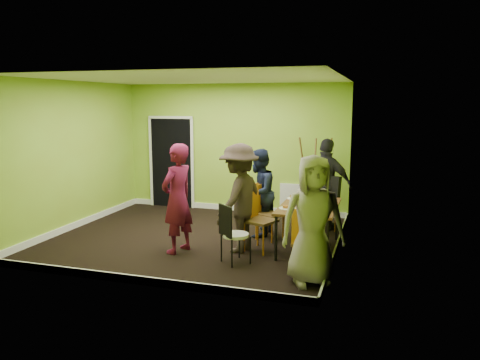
{
  "coord_description": "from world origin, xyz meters",
  "views": [
    {
      "loc": [
        3.13,
        -7.51,
        2.42
      ],
      "look_at": [
        0.82,
        0.0,
        1.09
      ],
      "focal_mm": 35.0,
      "sensor_mm": 36.0,
      "label": 1
    }
  ],
  "objects_px": {
    "person_standing": "(177,199)",
    "person_front_end": "(313,220)",
    "dining_table": "(309,208)",
    "easel": "(315,179)",
    "chair_bentwood": "(232,231)",
    "chair_left_far": "(266,208)",
    "chair_left_near": "(256,214)",
    "person_left_near": "(239,198)",
    "thermos": "(306,199)",
    "person_left_far": "(258,193)",
    "orange_bottle": "(312,200)",
    "person_back_end": "(326,184)",
    "chair_back_end": "(327,192)",
    "chair_front_end": "(307,238)",
    "blue_bottle": "(318,204)"
  },
  "relations": [
    {
      "from": "chair_back_end",
      "to": "person_front_end",
      "type": "distance_m",
      "value": 2.69
    },
    {
      "from": "easel",
      "to": "person_left_near",
      "type": "bearing_deg",
      "value": -109.25
    },
    {
      "from": "orange_bottle",
      "to": "person_left_near",
      "type": "distance_m",
      "value": 1.24
    },
    {
      "from": "easel",
      "to": "person_front_end",
      "type": "bearing_deg",
      "value": -82.44
    },
    {
      "from": "easel",
      "to": "chair_left_near",
      "type": "bearing_deg",
      "value": -104.85
    },
    {
      "from": "dining_table",
      "to": "person_left_near",
      "type": "distance_m",
      "value": 1.15
    },
    {
      "from": "chair_left_far",
      "to": "blue_bottle",
      "type": "distance_m",
      "value": 1.3
    },
    {
      "from": "chair_back_end",
      "to": "blue_bottle",
      "type": "distance_m",
      "value": 1.58
    },
    {
      "from": "chair_bentwood",
      "to": "person_standing",
      "type": "bearing_deg",
      "value": -153.43
    },
    {
      "from": "person_front_end",
      "to": "person_left_far",
      "type": "bearing_deg",
      "value": 100.09
    },
    {
      "from": "orange_bottle",
      "to": "person_left_far",
      "type": "relative_size",
      "value": 0.05
    },
    {
      "from": "chair_back_end",
      "to": "chair_left_near",
      "type": "bearing_deg",
      "value": 73.5
    },
    {
      "from": "thermos",
      "to": "person_left_far",
      "type": "height_order",
      "value": "person_left_far"
    },
    {
      "from": "chair_left_near",
      "to": "person_standing",
      "type": "height_order",
      "value": "person_standing"
    },
    {
      "from": "person_back_end",
      "to": "person_front_end",
      "type": "bearing_deg",
      "value": 111.73
    },
    {
      "from": "person_standing",
      "to": "person_front_end",
      "type": "distance_m",
      "value": 2.37
    },
    {
      "from": "person_back_end",
      "to": "person_front_end",
      "type": "relative_size",
      "value": 1.0
    },
    {
      "from": "chair_back_end",
      "to": "person_back_end",
      "type": "relative_size",
      "value": 0.6
    },
    {
      "from": "chair_front_end",
      "to": "person_standing",
      "type": "bearing_deg",
      "value": 175.83
    },
    {
      "from": "chair_left_near",
      "to": "person_left_near",
      "type": "relative_size",
      "value": 0.61
    },
    {
      "from": "chair_back_end",
      "to": "chair_left_far",
      "type": "bearing_deg",
      "value": 56.76
    },
    {
      "from": "thermos",
      "to": "chair_bentwood",
      "type": "bearing_deg",
      "value": -133.37
    },
    {
      "from": "person_left_far",
      "to": "person_front_end",
      "type": "xyz_separation_m",
      "value": [
        1.27,
        -1.99,
        0.08
      ]
    },
    {
      "from": "orange_bottle",
      "to": "person_left_far",
      "type": "distance_m",
      "value": 1.07
    },
    {
      "from": "dining_table",
      "to": "easel",
      "type": "bearing_deg",
      "value": 95.46
    },
    {
      "from": "chair_left_far",
      "to": "easel",
      "type": "distance_m",
      "value": 1.81
    },
    {
      "from": "person_back_end",
      "to": "chair_left_near",
      "type": "bearing_deg",
      "value": 78.48
    },
    {
      "from": "chair_left_near",
      "to": "person_back_end",
      "type": "height_order",
      "value": "person_back_end"
    },
    {
      "from": "chair_left_far",
      "to": "person_front_end",
      "type": "bearing_deg",
      "value": 53.07
    },
    {
      "from": "chair_front_end",
      "to": "person_left_far",
      "type": "bearing_deg",
      "value": 131.21
    },
    {
      "from": "chair_back_end",
      "to": "person_left_far",
      "type": "height_order",
      "value": "person_left_far"
    },
    {
      "from": "chair_front_end",
      "to": "blue_bottle",
      "type": "relative_size",
      "value": 4.8
    },
    {
      "from": "chair_front_end",
      "to": "blue_bottle",
      "type": "xyz_separation_m",
      "value": [
        0.03,
        0.85,
        0.31
      ]
    },
    {
      "from": "chair_bentwood",
      "to": "person_back_end",
      "type": "xyz_separation_m",
      "value": [
        1.11,
        2.37,
        0.36
      ]
    },
    {
      "from": "chair_bentwood",
      "to": "chair_left_far",
      "type": "bearing_deg",
      "value": 125.0
    },
    {
      "from": "easel",
      "to": "person_left_far",
      "type": "relative_size",
      "value": 1.08
    },
    {
      "from": "dining_table",
      "to": "person_standing",
      "type": "bearing_deg",
      "value": -160.04
    },
    {
      "from": "chair_bentwood",
      "to": "chair_front_end",
      "type": "bearing_deg",
      "value": 33.48
    },
    {
      "from": "chair_front_end",
      "to": "thermos",
      "type": "height_order",
      "value": "chair_front_end"
    },
    {
      "from": "dining_table",
      "to": "person_front_end",
      "type": "distance_m",
      "value": 1.46
    },
    {
      "from": "person_standing",
      "to": "person_front_end",
      "type": "xyz_separation_m",
      "value": [
        2.27,
        -0.7,
        -0.01
      ]
    },
    {
      "from": "chair_back_end",
      "to": "person_standing",
      "type": "bearing_deg",
      "value": 59.14
    },
    {
      "from": "orange_bottle",
      "to": "person_left_near",
      "type": "relative_size",
      "value": 0.04
    },
    {
      "from": "thermos",
      "to": "person_standing",
      "type": "height_order",
      "value": "person_standing"
    },
    {
      "from": "chair_front_end",
      "to": "orange_bottle",
      "type": "xyz_separation_m",
      "value": [
        -0.15,
        1.39,
        0.24
      ]
    },
    {
      "from": "person_front_end",
      "to": "thermos",
      "type": "bearing_deg",
      "value": 80.33
    },
    {
      "from": "dining_table",
      "to": "chair_left_near",
      "type": "height_order",
      "value": "chair_left_near"
    },
    {
      "from": "chair_left_near",
      "to": "blue_bottle",
      "type": "relative_size",
      "value": 5.35
    },
    {
      "from": "chair_left_near",
      "to": "person_left_far",
      "type": "relative_size",
      "value": 0.68
    },
    {
      "from": "chair_bentwood",
      "to": "dining_table",
      "type": "bearing_deg",
      "value": 87.0
    }
  ]
}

